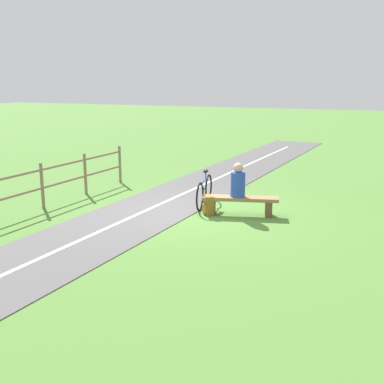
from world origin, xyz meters
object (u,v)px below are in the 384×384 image
at_px(person_seated, 238,182).
at_px(backpack, 208,206).
at_px(bicycle, 204,191).
at_px(bench, 240,202).

xyz_separation_m(person_seated, backpack, (0.64, 0.23, -0.58)).
distance_m(person_seated, bicycle, 1.20).
bearing_deg(bicycle, bench, 58.47).
bearing_deg(bicycle, person_seated, 56.56).
xyz_separation_m(bench, bicycle, (1.07, -0.48, 0.07)).
relative_size(bench, person_seated, 2.25).
height_order(bench, person_seated, person_seated).
xyz_separation_m(bench, backpack, (0.70, 0.25, -0.09)).
distance_m(bench, bicycle, 1.17).
height_order(person_seated, backpack, person_seated).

